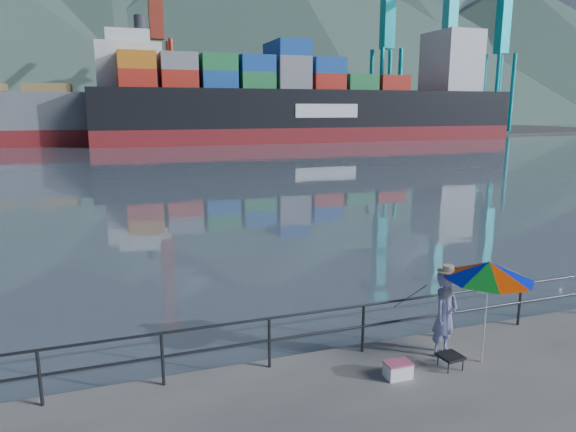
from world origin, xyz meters
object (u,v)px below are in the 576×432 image
(beach_umbrella, at_px, (489,270))
(bulk_carrier, at_px, (16,114))
(container_ship, at_px, (323,102))
(cooler_bag, at_px, (398,370))
(fisherman, at_px, (445,314))

(beach_umbrella, xyz_separation_m, bulk_carrier, (-18.63, 73.39, 2.20))
(container_ship, bearing_deg, bulk_carrier, 175.39)
(bulk_carrier, distance_m, container_ship, 44.86)
(cooler_bag, relative_size, container_ship, 0.01)
(fisherman, relative_size, beach_umbrella, 0.82)
(cooler_bag, height_order, container_ship, container_ship)
(fisherman, bearing_deg, cooler_bag, 178.21)
(fisherman, xyz_separation_m, bulk_carrier, (-18.10, 72.86, 3.21))
(cooler_bag, distance_m, bulk_carrier, 75.36)
(fisherman, relative_size, container_ship, 0.03)
(beach_umbrella, distance_m, container_ship, 74.59)
(bulk_carrier, height_order, container_ship, container_ship)
(bulk_carrier, xyz_separation_m, container_ship, (44.68, -3.61, 1.70))
(beach_umbrella, distance_m, cooler_bag, 2.56)
(fisherman, bearing_deg, beach_umbrella, -66.79)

